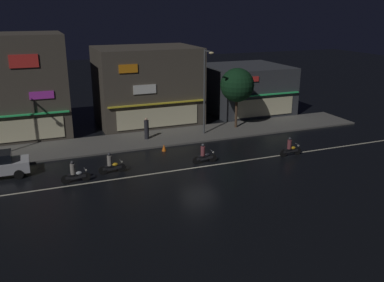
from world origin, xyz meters
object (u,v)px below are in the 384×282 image
at_px(traffic_cone, 164,148).
at_px(motorcycle_following, 290,148).
at_px(motorcycle_trailing_far, 204,155).
at_px(motorcycle_lead, 111,165).
at_px(pedestrian_on_sidewalk, 147,129).
at_px(streetlamp_mid, 205,86).
at_px(motorcycle_opposite_lane, 75,173).

bearing_deg(traffic_cone, motorcycle_following, -28.41).
bearing_deg(traffic_cone, motorcycle_trailing_far, -62.94).
bearing_deg(motorcycle_following, motorcycle_lead, -1.35).
bearing_deg(pedestrian_on_sidewalk, motorcycle_trailing_far, -154.71).
height_order(pedestrian_on_sidewalk, motorcycle_lead, pedestrian_on_sidewalk).
relative_size(streetlamp_mid, pedestrian_on_sidewalk, 4.01).
bearing_deg(motorcycle_opposite_lane, motorcycle_trailing_far, 0.18).
distance_m(streetlamp_mid, motorcycle_trailing_far, 8.00).
relative_size(streetlamp_mid, motorcycle_trailing_far, 3.91).
xyz_separation_m(motorcycle_lead, motorcycle_trailing_far, (6.72, -0.50, 0.00)).
height_order(motorcycle_lead, motorcycle_opposite_lane, same).
bearing_deg(motorcycle_following, motorcycle_opposite_lane, 2.10).
distance_m(motorcycle_lead, traffic_cone, 5.80).
relative_size(pedestrian_on_sidewalk, motorcycle_opposite_lane, 0.98).
relative_size(motorcycle_lead, motorcycle_opposite_lane, 1.00).
xyz_separation_m(motorcycle_following, motorcycle_opposite_lane, (-16.02, 0.80, 0.00)).
distance_m(pedestrian_on_sidewalk, motorcycle_lead, 7.74).
distance_m(streetlamp_mid, motorcycle_opposite_lane, 14.28).
xyz_separation_m(pedestrian_on_sidewalk, traffic_cone, (0.52, -3.22, -0.72)).
xyz_separation_m(streetlamp_mid, traffic_cone, (-4.71, -2.71, -4.23)).
bearing_deg(pedestrian_on_sidewalk, traffic_cone, -164.70).
relative_size(motorcycle_lead, motorcycle_following, 1.00).
height_order(motorcycle_following, motorcycle_opposite_lane, same).
height_order(motorcycle_lead, traffic_cone, motorcycle_lead).
height_order(streetlamp_mid, motorcycle_opposite_lane, streetlamp_mid).
bearing_deg(motorcycle_opposite_lane, pedestrian_on_sidewalk, 45.22).
height_order(motorcycle_following, traffic_cone, motorcycle_following).
distance_m(motorcycle_following, motorcycle_trailing_far, 6.86).
relative_size(pedestrian_on_sidewalk, motorcycle_following, 0.98).
height_order(streetlamp_mid, motorcycle_trailing_far, streetlamp_mid).
relative_size(streetlamp_mid, traffic_cone, 13.51).
height_order(motorcycle_opposite_lane, motorcycle_trailing_far, same).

